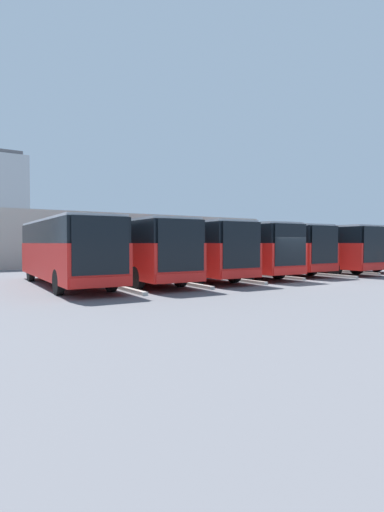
{
  "coord_description": "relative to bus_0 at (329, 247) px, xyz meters",
  "views": [
    {
      "loc": [
        16.74,
        15.1,
        2.19
      ],
      "look_at": [
        2.83,
        -5.69,
        1.37
      ],
      "focal_mm": 28.0,
      "sensor_mm": 36.0,
      "label": 1
    }
  ],
  "objects": [
    {
      "name": "curb_divider_2",
      "position": [
        9.01,
        1.38,
        -1.79
      ],
      "size": [
        0.64,
        7.79,
        0.15
      ],
      "primitive_type": "cube",
      "rotation": [
        0.0,
        0.0,
        -0.05
      ],
      "color": "#9E9E99",
      "rests_on": "ground_plane"
    },
    {
      "name": "station_building",
      "position": [
        10.81,
        -19.19,
        0.66
      ],
      "size": [
        30.93,
        13.97,
        4.99
      ],
      "color": "#A8A399",
      "rests_on": "ground_plane"
    },
    {
      "name": "bus_2",
      "position": [
        7.21,
        -0.31,
        0.0
      ],
      "size": [
        3.17,
        11.55,
        3.36
      ],
      "rotation": [
        0.0,
        0.0,
        -0.05
      ],
      "color": "red",
      "rests_on": "ground_plane"
    },
    {
      "name": "office_tower",
      "position": [
        -11.58,
        -220.77,
        23.84
      ],
      "size": [
        18.29,
        18.29,
        52.61
      ],
      "color": "#ADB2B7",
      "rests_on": "ground_plane"
    },
    {
      "name": "curb_divider_0",
      "position": [
        1.8,
        1.69,
        -1.79
      ],
      "size": [
        0.64,
        7.79,
        0.15
      ],
      "primitive_type": "cube",
      "rotation": [
        0.0,
        0.0,
        -0.05
      ],
      "color": "#9E9E99",
      "rests_on": "ground_plane"
    },
    {
      "name": "bus_6",
      "position": [
        21.63,
        0.5,
        0.0
      ],
      "size": [
        3.17,
        11.55,
        3.36
      ],
      "rotation": [
        0.0,
        0.0,
        -0.05
      ],
      "color": "red",
      "rests_on": "ground_plane"
    },
    {
      "name": "curb_divider_5",
      "position": [
        19.82,
        2.28,
        -1.79
      ],
      "size": [
        0.64,
        7.79,
        0.15
      ],
      "primitive_type": "cube",
      "rotation": [
        0.0,
        0.0,
        -0.05
      ],
      "color": "#9E9E99",
      "rests_on": "ground_plane"
    },
    {
      "name": "bus_5",
      "position": [
        18.02,
        0.59,
        0.0
      ],
      "size": [
        3.17,
        11.55,
        3.36
      ],
      "rotation": [
        0.0,
        0.0,
        -0.05
      ],
      "color": "red",
      "rests_on": "ground_plane"
    },
    {
      "name": "bus_4",
      "position": [
        14.42,
        0.41,
        0.0
      ],
      "size": [
        3.17,
        11.55,
        3.36
      ],
      "rotation": [
        0.0,
        0.0,
        -0.05
      ],
      "color": "red",
      "rests_on": "ground_plane"
    },
    {
      "name": "curb_divider_1",
      "position": [
        5.41,
        2.4,
        -1.79
      ],
      "size": [
        0.64,
        7.79,
        0.15
      ],
      "primitive_type": "cube",
      "rotation": [
        0.0,
        0.0,
        -0.05
      ],
      "color": "#9E9E99",
      "rests_on": "ground_plane"
    },
    {
      "name": "bus_0",
      "position": [
        0.0,
        0.0,
        0.0
      ],
      "size": [
        3.17,
        11.55,
        3.36
      ],
      "rotation": [
        0.0,
        0.0,
        -0.05
      ],
      "color": "red",
      "rests_on": "ground_plane"
    },
    {
      "name": "bus_1",
      "position": [
        3.6,
        0.71,
        0.0
      ],
      "size": [
        3.17,
        11.55,
        3.36
      ],
      "rotation": [
        0.0,
        0.0,
        -0.05
      ],
      "color": "red",
      "rests_on": "ground_plane"
    },
    {
      "name": "curb_divider_3",
      "position": [
        12.61,
        1.94,
        -1.79
      ],
      "size": [
        0.64,
        7.79,
        0.15
      ],
      "primitive_type": "cube",
      "rotation": [
        0.0,
        0.0,
        -0.05
      ],
      "color": "#9E9E99",
      "rests_on": "ground_plane"
    },
    {
      "name": "bus_3",
      "position": [
        10.81,
        0.25,
        0.0
      ],
      "size": [
        3.17,
        11.55,
        3.36
      ],
      "rotation": [
        0.0,
        0.0,
        -0.05
      ],
      "color": "red",
      "rests_on": "ground_plane"
    },
    {
      "name": "ground_plane",
      "position": [
        10.81,
        5.8,
        -1.87
      ],
      "size": [
        600.0,
        600.0,
        0.0
      ],
      "primitive_type": "plane",
      "color": "#5B5B60"
    },
    {
      "name": "curb_divider_4",
      "position": [
        16.22,
        2.1,
        -1.79
      ],
      "size": [
        0.64,
        7.79,
        0.15
      ],
      "primitive_type": "cube",
      "rotation": [
        0.0,
        0.0,
        -0.05
      ],
      "color": "#9E9E99",
      "rests_on": "ground_plane"
    }
  ]
}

